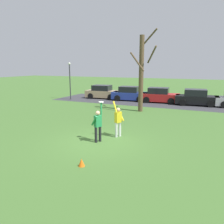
{
  "coord_description": "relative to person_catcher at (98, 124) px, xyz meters",
  "views": [
    {
      "loc": [
        5.29,
        -9.99,
        3.93
      ],
      "look_at": [
        0.28,
        1.1,
        1.42
      ],
      "focal_mm": 36.32,
      "sensor_mm": 36.0,
      "label": 1
    }
  ],
  "objects": [
    {
      "name": "person_catcher",
      "position": [
        0.0,
        0.0,
        0.0
      ],
      "size": [
        0.51,
        0.59,
        2.08
      ],
      "rotation": [
        0.0,
        0.0,
        1.11
      ],
      "color": "black",
      "rests_on": "ground_plane"
    },
    {
      "name": "parked_car_tan",
      "position": [
        -6.92,
        14.43,
        -0.25
      ],
      "size": [
        4.24,
        2.3,
        1.59
      ],
      "rotation": [
        0.0,
        0.0,
        0.08
      ],
      "color": "tan",
      "rests_on": "ground_plane"
    },
    {
      "name": "frisbee_disc",
      "position": [
        0.1,
        0.2,
        1.11
      ],
      "size": [
        0.26,
        0.26,
        0.02
      ],
      "primitive_type": "cylinder",
      "color": "white",
      "rests_on": "person_catcher"
    },
    {
      "name": "parked_car_blue",
      "position": [
        -3.34,
        14.19,
        -0.25
      ],
      "size": [
        4.24,
        2.3,
        1.59
      ],
      "rotation": [
        0.0,
        0.0,
        0.08
      ],
      "color": "#233893",
      "rests_on": "ground_plane"
    },
    {
      "name": "parked_car_red",
      "position": [
        0.01,
        14.2,
        -0.25
      ],
      "size": [
        4.24,
        2.3,
        1.59
      ],
      "rotation": [
        0.0,
        0.0,
        0.08
      ],
      "color": "red",
      "rests_on": "ground_plane"
    },
    {
      "name": "lamppost_by_lot",
      "position": [
        -9.99,
        12.07,
        1.6
      ],
      "size": [
        0.28,
        0.28,
        4.26
      ],
      "color": "#2D2D33",
      "rests_on": "ground_plane"
    },
    {
      "name": "parked_car_black",
      "position": [
        3.78,
        13.98,
        -0.25
      ],
      "size": [
        4.24,
        2.3,
        1.59
      ],
      "rotation": [
        0.0,
        0.0,
        0.08
      ],
      "color": "black",
      "rests_on": "ground_plane"
    },
    {
      "name": "person_defender",
      "position": [
        0.62,
        1.24,
        -0.0
      ],
      "size": [
        0.6,
        0.65,
        2.04
      ],
      "rotation": [
        0.0,
        0.0,
        4.25
      ],
      "color": "silver",
      "rests_on": "ground_plane"
    },
    {
      "name": "field_cone_orange",
      "position": [
        0.77,
        -2.87,
        -0.82
      ],
      "size": [
        0.26,
        0.26,
        0.32
      ],
      "primitive_type": "cone",
      "color": "orange",
      "rests_on": "ground_plane"
    },
    {
      "name": "bare_tree_tall",
      "position": [
        -0.37,
        8.7,
        2.41
      ],
      "size": [
        2.2,
        2.21,
        6.9
      ],
      "color": "brown",
      "rests_on": "ground_plane"
    },
    {
      "name": "ground_plane",
      "position": [
        0.03,
        -0.01,
        -0.98
      ],
      "size": [
        120.0,
        120.0,
        0.0
      ],
      "primitive_type": "plane",
      "color": "#426B2D"
    },
    {
      "name": "parking_strip",
      "position": [
        0.11,
        14.07,
        -0.98
      ],
      "size": [
        23.82,
        6.4,
        0.01
      ],
      "primitive_type": "cube",
      "color": "#38383D",
      "rests_on": "ground_plane"
    }
  ]
}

